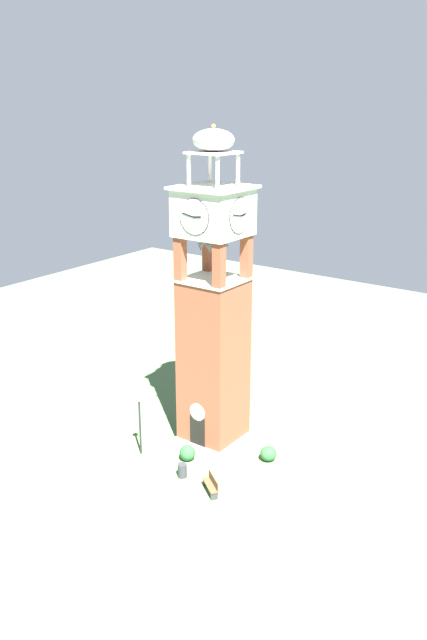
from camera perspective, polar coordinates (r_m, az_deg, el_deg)
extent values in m
plane|color=#517547|center=(41.75, 0.00, -10.37)|extent=(80.00, 80.00, 0.00)
cube|color=brown|center=(39.49, 0.00, -3.79)|extent=(3.28, 3.28, 10.36)
cube|color=beige|center=(41.67, 0.00, -10.16)|extent=(3.48, 3.48, 0.35)
cube|color=black|center=(40.03, -1.41, -9.86)|extent=(1.10, 0.04, 2.20)
cylinder|color=beige|center=(39.38, -1.43, -8.07)|extent=(1.10, 0.04, 1.10)
cube|color=brown|center=(37.23, -2.94, 5.31)|extent=(0.56, 0.56, 2.63)
cube|color=brown|center=(35.63, 0.49, 4.72)|extent=(0.56, 0.56, 2.63)
cube|color=brown|center=(39.33, -0.44, 6.06)|extent=(0.56, 0.56, 2.63)
cube|color=brown|center=(37.82, 2.89, 5.52)|extent=(0.56, 0.56, 2.63)
cube|color=beige|center=(37.79, 0.00, 3.57)|extent=(3.44, 3.44, 0.12)
cone|color=#4C4C51|center=(36.94, 0.97, 6.29)|extent=(0.46, 0.46, 0.36)
cone|color=#4C4C51|center=(37.82, 0.82, 6.59)|extent=(0.47, 0.47, 0.49)
cone|color=#4C4C51|center=(37.97, -0.53, 6.64)|extent=(0.57, 0.57, 0.47)
cone|color=#4C4C51|center=(37.25, -1.14, 6.40)|extent=(0.38, 0.38, 0.43)
cone|color=#4C4C51|center=(36.64, -0.31, 6.19)|extent=(0.39, 0.39, 0.42)
cube|color=beige|center=(36.96, 0.00, 9.39)|extent=(3.52, 3.52, 2.62)
cylinder|color=white|center=(35.55, -1.71, 9.01)|extent=(1.99, 0.05, 1.99)
torus|color=black|center=(35.55, -1.71, 9.01)|extent=(2.01, 0.06, 2.01)
cube|color=black|center=(35.35, -1.44, 9.00)|extent=(0.51, 0.03, 0.14)
cube|color=black|center=(35.73, -2.27, 9.18)|extent=(0.79, 0.03, 0.22)
cylinder|color=white|center=(38.40, 1.58, 9.74)|extent=(1.99, 0.05, 1.99)
torus|color=black|center=(38.40, 1.58, 9.74)|extent=(2.01, 0.06, 2.01)
cube|color=black|center=(38.30, 1.94, 9.75)|extent=(0.51, 0.03, 0.14)
cube|color=black|center=(38.65, 1.15, 9.92)|extent=(0.79, 0.03, 0.22)
cylinder|color=white|center=(38.02, -2.20, 9.64)|extent=(0.05, 1.99, 1.99)
torus|color=black|center=(38.02, -2.20, 9.64)|extent=(0.06, 2.01, 2.01)
cube|color=black|center=(38.24, -2.04, 9.73)|extent=(0.03, 0.51, 0.14)
cube|color=black|center=(37.74, -2.65, 9.69)|extent=(0.03, 0.79, 0.22)
cylinder|color=white|center=(35.96, 2.33, 9.11)|extent=(0.05, 1.99, 1.99)
torus|color=black|center=(35.96, 2.33, 9.11)|extent=(0.06, 2.01, 2.01)
cube|color=black|center=(36.13, 2.63, 9.19)|extent=(0.03, 0.51, 0.14)
cube|color=black|center=(35.59, 2.06, 9.14)|extent=(0.03, 0.79, 0.22)
cube|color=beige|center=(36.76, 0.00, 11.53)|extent=(3.88, 3.88, 0.16)
cylinder|color=beige|center=(36.46, -2.18, 12.95)|extent=(0.22, 0.22, 1.73)
cylinder|color=beige|center=(35.31, 0.36, 12.77)|extent=(0.22, 0.22, 1.73)
cylinder|color=beige|center=(38.00, -0.33, 13.20)|extent=(0.22, 0.22, 1.73)
cylinder|color=beige|center=(36.89, 2.16, 13.02)|extent=(0.22, 0.22, 1.73)
cube|color=beige|center=(36.57, 0.00, 14.44)|extent=(2.38, 2.38, 0.12)
ellipsoid|color=beige|center=(36.53, 0.00, 15.47)|extent=(2.30, 2.30, 1.20)
sphere|color=#B79338|center=(36.49, 0.00, 16.60)|extent=(0.24, 0.24, 0.24)
cube|color=brown|center=(36.48, -0.29, -14.25)|extent=(1.55, 1.30, 0.06)
cube|color=brown|center=(36.38, 0.00, -13.83)|extent=(1.32, 0.99, 0.44)
cube|color=#2D2D33|center=(36.04, 0.07, -15.16)|extent=(0.30, 0.37, 0.42)
cube|color=#2D2D33|center=(37.19, -0.63, -13.98)|extent=(0.30, 0.37, 0.42)
cylinder|color=black|center=(39.63, -6.44, -9.37)|extent=(0.12, 0.12, 3.44)
sphere|color=silver|center=(38.77, -6.54, -6.89)|extent=(0.36, 0.36, 0.36)
cylinder|color=#2D2D33|center=(37.86, -2.75, -13.02)|extent=(0.52, 0.52, 0.80)
ellipsoid|color=#28562D|center=(39.44, 4.81, -11.57)|extent=(0.96, 0.96, 0.89)
ellipsoid|color=#28562D|center=(45.91, -0.15, -6.85)|extent=(0.74, 0.74, 0.95)
ellipsoid|color=#28562D|center=(39.35, -2.30, -11.54)|extent=(0.93, 0.93, 0.95)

